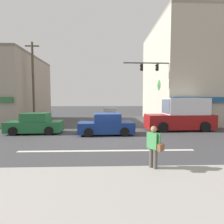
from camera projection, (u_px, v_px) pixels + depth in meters
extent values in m
plane|color=#3D3D3F|center=(107.00, 136.00, 12.39)|extent=(120.00, 120.00, 0.00)
cube|color=silver|center=(107.00, 151.00, 8.90)|extent=(9.00, 0.24, 0.01)
cube|color=#9E9993|center=(108.00, 212.00, 3.91)|extent=(40.00, 5.00, 0.16)
cube|color=#B7AD99|center=(193.00, 76.00, 21.70)|extent=(10.17, 11.55, 11.15)
cube|color=#1E5184|center=(224.00, 100.00, 16.05)|extent=(9.66, 0.24, 0.50)
cube|color=gray|center=(195.00, 28.00, 21.30)|extent=(10.17, 11.55, 0.30)
cylinder|color=#4C3823|center=(175.00, 111.00, 19.31)|extent=(0.32, 0.32, 2.71)
sphere|color=#337038|center=(176.00, 85.00, 19.11)|extent=(3.99, 3.99, 3.99)
cylinder|color=brown|center=(33.00, 84.00, 17.78)|extent=(0.22, 0.22, 8.40)
cube|color=#473828|center=(32.00, 46.00, 17.52)|extent=(1.40, 0.12, 0.10)
cylinder|color=#47474C|center=(174.00, 94.00, 16.24)|extent=(0.18, 0.18, 6.20)
cylinder|color=#47474C|center=(150.00, 63.00, 15.91)|extent=(4.80, 0.23, 0.12)
cube|color=black|center=(157.00, 68.00, 15.97)|extent=(0.21, 0.24, 0.60)
sphere|color=black|center=(156.00, 66.00, 15.95)|extent=(0.12, 0.12, 0.12)
sphere|color=orange|center=(156.00, 68.00, 15.97)|extent=(0.12, 0.12, 0.12)
sphere|color=black|center=(156.00, 70.00, 15.98)|extent=(0.12, 0.12, 0.12)
cube|color=black|center=(142.00, 67.00, 15.89)|extent=(0.21, 0.24, 0.60)
sphere|color=black|center=(140.00, 65.00, 15.88)|extent=(0.12, 0.12, 0.12)
sphere|color=orange|center=(140.00, 67.00, 15.89)|extent=(0.12, 0.12, 0.12)
sphere|color=black|center=(140.00, 69.00, 15.90)|extent=(0.12, 0.12, 0.12)
cube|color=#999EA3|center=(110.00, 116.00, 22.05)|extent=(2.00, 4.21, 0.80)
cube|color=#999EA3|center=(110.00, 110.00, 21.90)|extent=(1.70, 2.01, 0.64)
cube|color=#475666|center=(111.00, 110.00, 22.87)|extent=(1.44, 0.17, 0.54)
cylinder|color=black|center=(105.00, 117.00, 23.37)|extent=(0.23, 0.65, 0.64)
cylinder|color=black|center=(117.00, 117.00, 23.30)|extent=(0.23, 0.65, 0.64)
cylinder|color=black|center=(103.00, 119.00, 20.83)|extent=(0.23, 0.65, 0.64)
cylinder|color=black|center=(117.00, 119.00, 20.77)|extent=(0.23, 0.65, 0.64)
cube|color=#1E6033|center=(35.00, 126.00, 13.53)|extent=(4.17, 1.87, 0.80)
cube|color=#1E6033|center=(36.00, 117.00, 13.49)|extent=(1.96, 1.64, 0.64)
cube|color=#475666|center=(23.00, 117.00, 13.41)|extent=(0.12, 1.44, 0.54)
cylinder|color=black|center=(13.00, 131.00, 12.60)|extent=(0.65, 0.21, 0.64)
cylinder|color=black|center=(23.00, 128.00, 14.30)|extent=(0.65, 0.21, 0.64)
cylinder|color=black|center=(49.00, 131.00, 12.79)|extent=(0.65, 0.21, 0.64)
cylinder|color=black|center=(55.00, 127.00, 14.49)|extent=(0.65, 0.21, 0.64)
cube|color=maroon|center=(179.00, 121.00, 14.92)|extent=(5.65, 2.14, 1.20)
cube|color=silver|center=(185.00, 106.00, 14.86)|extent=(3.45, 1.99, 1.40)
cube|color=#475666|center=(166.00, 106.00, 14.76)|extent=(0.10, 1.75, 1.19)
cylinder|color=black|center=(163.00, 127.00, 13.85)|extent=(0.85, 0.26, 0.84)
cylinder|color=black|center=(155.00, 124.00, 15.84)|extent=(0.85, 0.26, 0.84)
cylinder|color=black|center=(205.00, 127.00, 14.05)|extent=(0.85, 0.26, 0.84)
cylinder|color=black|center=(192.00, 124.00, 16.04)|extent=(0.85, 0.26, 0.84)
cube|color=navy|center=(106.00, 127.00, 13.08)|extent=(4.19, 1.94, 0.80)
cube|color=navy|center=(107.00, 118.00, 13.04)|extent=(1.99, 1.67, 0.64)
cube|color=#475666|center=(94.00, 118.00, 12.95)|extent=(0.14, 1.44, 0.54)
cylinder|color=black|center=(89.00, 133.00, 12.13)|extent=(0.65, 0.22, 0.64)
cylinder|color=black|center=(89.00, 129.00, 13.82)|extent=(0.65, 0.22, 0.64)
cylinder|color=black|center=(125.00, 132.00, 12.36)|extent=(0.65, 0.22, 0.64)
cylinder|color=black|center=(121.00, 128.00, 14.05)|extent=(0.65, 0.22, 0.64)
cylinder|color=#4C4742|center=(151.00, 160.00, 6.30)|extent=(0.14, 0.14, 0.86)
cylinder|color=#4C4742|center=(155.00, 161.00, 6.17)|extent=(0.14, 0.14, 0.86)
cube|color=#3F8C4C|center=(154.00, 141.00, 6.19)|extent=(0.40, 0.42, 0.58)
sphere|color=#9E7051|center=(154.00, 129.00, 6.16)|extent=(0.22, 0.22, 0.22)
cylinder|color=#3F8C4C|center=(148.00, 139.00, 6.36)|extent=(0.09, 0.09, 0.56)
cylinder|color=#3F8C4C|center=(160.00, 142.00, 6.01)|extent=(0.09, 0.09, 0.56)
cube|color=brown|center=(161.00, 147.00, 5.94)|extent=(0.29, 0.28, 0.24)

